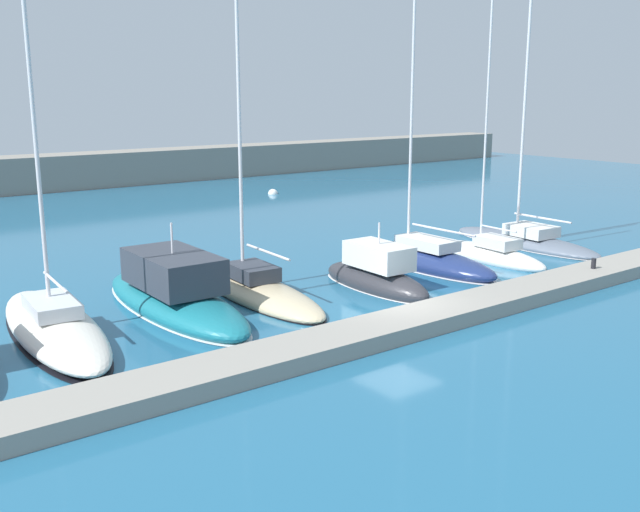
{
  "coord_description": "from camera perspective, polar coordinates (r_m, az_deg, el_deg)",
  "views": [
    {
      "loc": [
        -17.48,
        -18.16,
        7.86
      ],
      "look_at": [
        -1.22,
        3.03,
        1.82
      ],
      "focal_mm": 40.9,
      "sensor_mm": 36.0,
      "label": 1
    }
  ],
  "objects": [
    {
      "name": "sailboat_navy_sixth",
      "position": [
        33.8,
        8.03,
        -0.13
      ],
      "size": [
        2.46,
        8.58,
        18.89
      ],
      "rotation": [
        0.0,
        0.0,
        1.57
      ],
      "color": "navy",
      "rests_on": "ground_plane"
    },
    {
      "name": "motorboat_charcoal_fifth",
      "position": [
        29.81,
        4.39,
        -1.62
      ],
      "size": [
        2.09,
        6.16,
        3.19
      ],
      "rotation": [
        0.0,
        0.0,
        1.54
      ],
      "color": "#2D2D33",
      "rests_on": "ground_plane"
    },
    {
      "name": "dock_pier",
      "position": [
        25.35,
        8.41,
        -4.82
      ],
      "size": [
        34.83,
        2.0,
        0.54
      ],
      "primitive_type": "cube",
      "color": "gray",
      "rests_on": "ground_plane"
    },
    {
      "name": "sailboat_ivory_second",
      "position": [
        25.48,
        -20.09,
        -5.08
      ],
      "size": [
        3.38,
        10.02,
        16.6
      ],
      "rotation": [
        0.0,
        0.0,
        1.48
      ],
      "color": "silver",
      "rests_on": "ground_plane"
    },
    {
      "name": "sailboat_slate_eighth",
      "position": [
        39.68,
        15.73,
        1.32
      ],
      "size": [
        3.2,
        9.4,
        18.64
      ],
      "rotation": [
        0.0,
        0.0,
        1.51
      ],
      "color": "slate",
      "rests_on": "ground_plane"
    },
    {
      "name": "breakwater_seawall",
      "position": [
        63.19,
        -21.36,
        6.03
      ],
      "size": [
        108.0,
        3.7,
        2.86
      ],
      "primitive_type": "cube",
      "color": "gray",
      "rests_on": "ground_plane"
    },
    {
      "name": "mooring_buoy_white",
      "position": [
        57.59,
        -3.7,
        4.87
      ],
      "size": [
        0.77,
        0.77,
        0.77
      ],
      "primitive_type": "sphere",
      "color": "white",
      "rests_on": "ground_plane"
    },
    {
      "name": "dock_bollard",
      "position": [
        32.88,
        20.62,
        -0.55
      ],
      "size": [
        0.2,
        0.2,
        0.44
      ],
      "primitive_type": "cylinder",
      "color": "black",
      "rests_on": "dock_pier"
    },
    {
      "name": "sailboat_white_seventh",
      "position": [
        35.83,
        13.08,
        0.19
      ],
      "size": [
        2.37,
        6.9,
        12.91
      ],
      "rotation": [
        0.0,
        0.0,
        1.51
      ],
      "color": "white",
      "rests_on": "ground_plane"
    },
    {
      "name": "ground_plane",
      "position": [
        26.41,
        6.13,
        -4.65
      ],
      "size": [
        120.0,
        120.0,
        0.0
      ],
      "primitive_type": "plane",
      "color": "#236084"
    },
    {
      "name": "sailboat_sand_fourth",
      "position": [
        28.85,
        -4.98,
        -2.52
      ],
      "size": [
        3.16,
        9.29,
        19.03
      ],
      "rotation": [
        0.0,
        0.0,
        1.5
      ],
      "color": "beige",
      "rests_on": "ground_plane"
    },
    {
      "name": "motorboat_teal_third",
      "position": [
        27.37,
        -11.39,
        -2.98
      ],
      "size": [
        3.07,
        10.06,
        3.66
      ],
      "rotation": [
        0.0,
        0.0,
        1.55
      ],
      "color": "#19707F",
      "rests_on": "ground_plane"
    }
  ]
}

